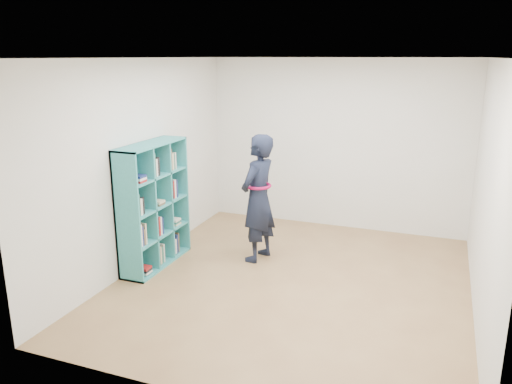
% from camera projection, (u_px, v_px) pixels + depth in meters
% --- Properties ---
extents(floor, '(4.50, 4.50, 0.00)m').
position_uv_depth(floor, '(292.00, 283.00, 5.97)').
color(floor, brown).
rests_on(floor, ground).
extents(ceiling, '(4.50, 4.50, 0.00)m').
position_uv_depth(ceiling, '(297.00, 58.00, 5.28)').
color(ceiling, white).
rests_on(ceiling, wall_back).
extents(wall_left, '(0.02, 4.50, 2.60)m').
position_uv_depth(wall_left, '(142.00, 164.00, 6.31)').
color(wall_left, silver).
rests_on(wall_left, floor).
extents(wall_right, '(0.02, 4.50, 2.60)m').
position_uv_depth(wall_right, '(488.00, 194.00, 4.94)').
color(wall_right, silver).
rests_on(wall_right, floor).
extents(wall_back, '(4.00, 0.02, 2.60)m').
position_uv_depth(wall_back, '(336.00, 145.00, 7.65)').
color(wall_back, silver).
rests_on(wall_back, floor).
extents(wall_front, '(4.00, 0.02, 2.60)m').
position_uv_depth(wall_front, '(206.00, 246.00, 3.59)').
color(wall_front, silver).
rests_on(wall_front, floor).
extents(bookshelf, '(0.35, 1.19, 1.59)m').
position_uv_depth(bookshelf, '(152.00, 207.00, 6.32)').
color(bookshelf, teal).
rests_on(bookshelf, floor).
extents(person, '(0.51, 0.68, 1.68)m').
position_uv_depth(person, '(258.00, 198.00, 6.45)').
color(person, black).
rests_on(person, floor).
extents(smartphone, '(0.02, 0.12, 0.15)m').
position_uv_depth(smartphone, '(251.00, 187.00, 6.56)').
color(smartphone, silver).
rests_on(smartphone, person).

